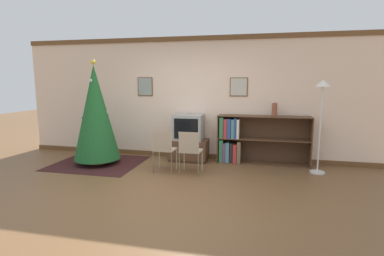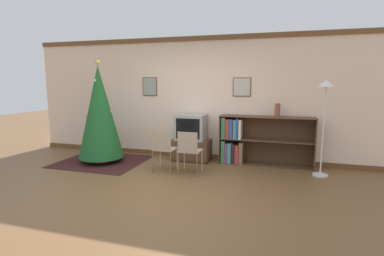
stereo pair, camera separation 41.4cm
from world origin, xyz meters
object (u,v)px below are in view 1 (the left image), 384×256
Objects in this scene: christmas_tree at (96,113)px; television at (188,127)px; folding_chair_left at (164,148)px; folding_chair_right at (190,150)px; standing_lamp at (322,102)px; bookshelf at (245,140)px; vase at (274,109)px; tv_console at (189,150)px.

christmas_tree is 1.97m from television.
folding_chair_left is at bearing -10.72° from christmas_tree.
television is 1.03m from folding_chair_left.
standing_lamp is at bearing 14.82° from folding_chair_right.
bookshelf is at bearing 4.05° from television.
television is at bearing -177.24° from vase.
bookshelf reaches higher than television.
vase is 0.94m from standing_lamp.
tv_console is 0.44× the size of bookshelf.
standing_lamp is (0.82, -0.43, 0.19)m from vase.
standing_lamp is at bearing -17.10° from bookshelf.
folding_chair_left is 1.00× the size of folding_chair_right.
bookshelf is (3.05, 0.75, -0.58)m from christmas_tree.
vase is at bearing 27.09° from folding_chair_left.
folding_chair_left is 3.06m from standing_lamp.
standing_lamp reaches higher than tv_console.
television is at bearing -90.00° from tv_console.
vase is (2.05, 1.05, 0.69)m from folding_chair_left.
tv_console is at bearing 104.91° from folding_chair_right.
vase is at bearing 152.48° from standing_lamp.
tv_console is 1.32× the size of television.
folding_chair_left is (1.57, -0.30, -0.61)m from christmas_tree.
tv_console is at bearing 172.54° from standing_lamp.
folding_chair_left is 0.51m from folding_chair_right.
folding_chair_left is 2.40m from vase.
tv_console is 1.02× the size of folding_chair_right.
vase is at bearing 11.73° from christmas_tree.
tv_console is 0.47× the size of standing_lamp.
bookshelf reaches higher than tv_console.
standing_lamp is at bearing -7.41° from television.
christmas_tree is 1.13× the size of bookshelf.
vase reaches higher than television.
television is 0.77× the size of folding_chair_left.
folding_chair_left is 0.43× the size of bookshelf.
television is 2.31× the size of vase.
tv_console is at bearing -176.07° from bookshelf.
television is 1.25m from bookshelf.
vase is 0.16× the size of standing_lamp.
standing_lamp is (2.35, 0.62, 0.87)m from folding_chair_right.
folding_chair_right is at bearing -132.72° from bookshelf.
bookshelf is (1.48, 1.05, 0.03)m from folding_chair_left.
folding_chair_left is at bearing -152.91° from vase.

